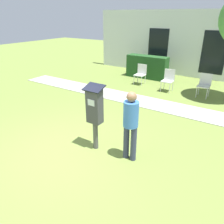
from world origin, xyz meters
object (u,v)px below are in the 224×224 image
outdoor_chair_left (141,73)px  outdoor_chair_right (205,83)px  person_standing (131,121)px  parking_meter (95,109)px  outdoor_chair_middle (168,79)px

outdoor_chair_left → outdoor_chair_right: bearing=-16.5°
person_standing → outdoor_chair_left: 5.85m
outdoor_chair_left → outdoor_chair_right: size_ratio=1.00×
person_standing → outdoor_chair_left: bearing=74.4°
parking_meter → person_standing: parking_meter is taller
person_standing → outdoor_chair_right: person_standing is taller
parking_meter → outdoor_chair_middle: 5.15m
outdoor_chair_middle → outdoor_chair_right: (1.41, 0.12, 0.00)m
parking_meter → person_standing: size_ratio=1.01×
parking_meter → outdoor_chair_left: 5.63m
parking_meter → outdoor_chair_middle: bearing=91.3°
parking_meter → outdoor_chair_right: 5.43m
parking_meter → outdoor_chair_right: (1.30, 5.25, -0.49)m
outdoor_chair_left → outdoor_chair_right: 2.83m
parking_meter → outdoor_chair_right: parking_meter is taller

